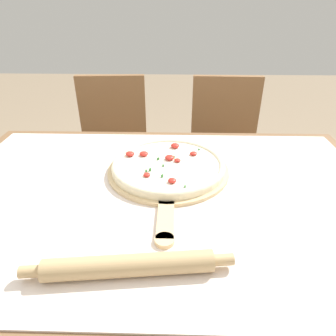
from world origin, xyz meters
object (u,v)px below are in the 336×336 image
(chair_right, at_px, (224,146))
(pizza_peel, at_px, (168,172))
(chair_left, at_px, (114,144))
(rolling_pin, at_px, (129,265))
(pizza, at_px, (168,165))

(chair_right, bearing_deg, pizza_peel, -111.55)
(pizza_peel, height_order, chair_left, chair_left)
(rolling_pin, relative_size, chair_left, 0.51)
(rolling_pin, bearing_deg, chair_left, 103.22)
(pizza_peel, height_order, chair_right, chair_right)
(chair_left, bearing_deg, pizza, -67.95)
(pizza_peel, height_order, rolling_pin, rolling_pin)
(pizza, relative_size, rolling_pin, 0.85)
(rolling_pin, bearing_deg, chair_right, 71.50)
(pizza, distance_m, chair_left, 0.80)
(rolling_pin, distance_m, chair_right, 1.21)
(pizza, bearing_deg, chair_right, 65.98)
(chair_left, relative_size, chair_right, 1.00)
(pizza_peel, xyz_separation_m, chair_left, (-0.34, 0.70, -0.23))
(rolling_pin, bearing_deg, pizza, 80.79)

